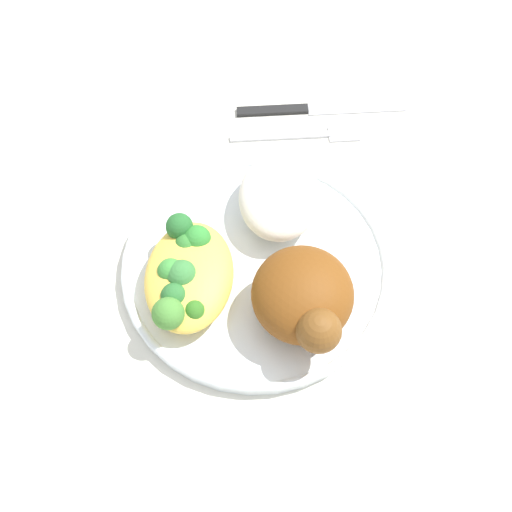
{
  "coord_description": "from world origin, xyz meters",
  "views": [
    {
      "loc": [
        0.33,
        0.02,
        0.56
      ],
      "look_at": [
        0.0,
        0.0,
        0.03
      ],
      "focal_mm": 47.87,
      "sensor_mm": 36.0,
      "label": 1
    }
  ],
  "objects_px": {
    "plate": "(256,266)",
    "knife": "(307,108)",
    "mac_cheese_with_broccoli": "(187,274)",
    "roasted_chicken": "(304,298)",
    "rice_pile": "(279,196)",
    "fork": "(303,135)"
  },
  "relations": [
    {
      "from": "plate",
      "to": "roasted_chicken",
      "type": "relative_size",
      "value": 2.42
    },
    {
      "from": "plate",
      "to": "fork",
      "type": "relative_size",
      "value": 1.79
    },
    {
      "from": "rice_pile",
      "to": "mac_cheese_with_broccoli",
      "type": "xyz_separation_m",
      "value": [
        0.09,
        -0.08,
        -0.0
      ]
    },
    {
      "from": "mac_cheese_with_broccoli",
      "to": "plate",
      "type": "bearing_deg",
      "value": 115.37
    },
    {
      "from": "roasted_chicken",
      "to": "rice_pile",
      "type": "relative_size",
      "value": 1.03
    },
    {
      "from": "plate",
      "to": "mac_cheese_with_broccoli",
      "type": "bearing_deg",
      "value": -64.63
    },
    {
      "from": "roasted_chicken",
      "to": "fork",
      "type": "height_order",
      "value": "roasted_chicken"
    },
    {
      "from": "plate",
      "to": "knife",
      "type": "distance_m",
      "value": 0.22
    },
    {
      "from": "rice_pile",
      "to": "roasted_chicken",
      "type": "bearing_deg",
      "value": 12.54
    },
    {
      "from": "knife",
      "to": "mac_cheese_with_broccoli",
      "type": "bearing_deg",
      "value": -23.68
    },
    {
      "from": "roasted_chicken",
      "to": "rice_pile",
      "type": "xyz_separation_m",
      "value": [
        -0.12,
        -0.03,
        -0.01
      ]
    },
    {
      "from": "mac_cheese_with_broccoli",
      "to": "fork",
      "type": "height_order",
      "value": "mac_cheese_with_broccoli"
    },
    {
      "from": "plate",
      "to": "rice_pile",
      "type": "distance_m",
      "value": 0.07
    },
    {
      "from": "rice_pile",
      "to": "mac_cheese_with_broccoli",
      "type": "relative_size",
      "value": 0.87
    },
    {
      "from": "plate",
      "to": "knife",
      "type": "bearing_deg",
      "value": 168.04
    },
    {
      "from": "rice_pile",
      "to": "fork",
      "type": "xyz_separation_m",
      "value": [
        -0.11,
        0.02,
        -0.03
      ]
    },
    {
      "from": "fork",
      "to": "knife",
      "type": "relative_size",
      "value": 0.75
    },
    {
      "from": "mac_cheese_with_broccoli",
      "to": "fork",
      "type": "xyz_separation_m",
      "value": [
        -0.2,
        0.1,
        -0.03
      ]
    },
    {
      "from": "mac_cheese_with_broccoli",
      "to": "rice_pile",
      "type": "bearing_deg",
      "value": 138.92
    },
    {
      "from": "plate",
      "to": "rice_pile",
      "type": "relative_size",
      "value": 2.5
    },
    {
      "from": "rice_pile",
      "to": "fork",
      "type": "distance_m",
      "value": 0.12
    },
    {
      "from": "plate",
      "to": "mac_cheese_with_broccoli",
      "type": "relative_size",
      "value": 2.18
    }
  ]
}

